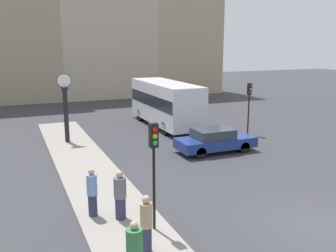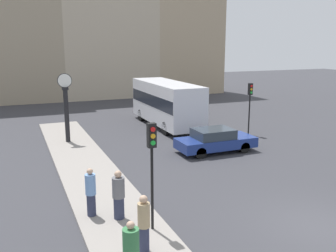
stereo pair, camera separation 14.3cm
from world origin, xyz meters
name	(u,v)px [view 1 (the left image)]	position (x,y,z in m)	size (l,w,h in m)	color
ground_plane	(320,226)	(0.00, 0.00, 0.00)	(120.00, 120.00, 0.00)	#38383D
sidewalk_corner	(86,167)	(-5.99, 8.97, 0.05)	(2.71, 21.94, 0.10)	gray
building_row	(93,24)	(-0.11, 33.08, 7.96)	(29.59, 5.00, 16.81)	gray
sedan_car	(215,140)	(1.18, 8.94, 0.67)	(4.40, 1.80, 1.33)	navy
bus_distant	(165,102)	(1.23, 16.13, 1.81)	(2.46, 8.18, 3.20)	silver
traffic_light_near	(154,154)	(-5.19, 1.81, 2.60)	(0.26, 0.24, 3.47)	black
traffic_light_far	(249,98)	(5.30, 11.68, 2.45)	(0.26, 0.24, 3.40)	black
street_clock	(66,107)	(-6.10, 14.02, 2.20)	(0.84, 0.35, 4.11)	black
pedestrian_grey_jacket	(120,195)	(-5.98, 2.94, 0.94)	(0.42, 0.42, 1.70)	#2D334C
pedestrian_blue_stripe	(92,192)	(-6.80, 3.52, 0.95)	(0.36, 0.36, 1.70)	#2D334C
pedestrian_tan_coat	(146,224)	(-5.88, 0.64, 0.96)	(0.35, 0.35, 1.71)	#2D334C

